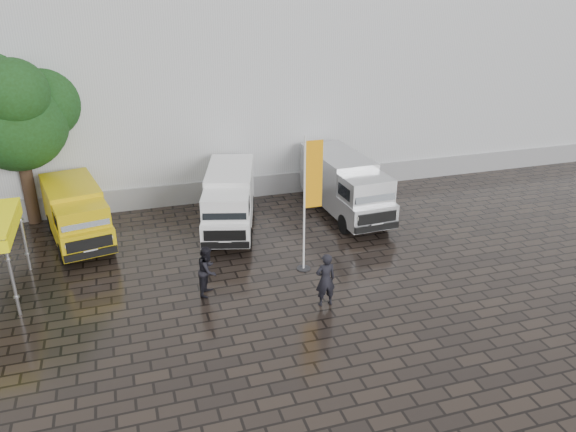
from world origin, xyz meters
The scene contains 11 objects.
ground centered at (0.00, 0.00, 0.00)m, with size 120.00×120.00×0.00m, color black.
exhibition_hall centered at (2.00, 16.00, 6.00)m, with size 44.00×16.00×12.00m, color silver.
hall_plinth centered at (2.00, 7.95, 0.50)m, with size 44.00×0.15×1.00m, color gray.
van_yellow centered at (-8.09, 5.14, 1.12)m, with size 1.87×4.87×2.25m, color gold, non-canonical shape.
van_white centered at (-2.17, 4.70, 1.18)m, with size 1.82×5.46×2.37m, color white, non-canonical shape.
van_silver centered at (2.92, 4.70, 1.26)m, with size 1.94×5.83×2.53m, color #A8A9AC, non-canonical shape.
flagpole centered at (-0.24, 0.41, 2.73)m, with size 0.88×0.50×4.90m.
tree centered at (-10.10, 7.94, 4.62)m, with size 4.01×4.09×7.19m.
wheelie_bin centered at (4.57, 7.48, 0.51)m, with size 0.61×0.61×1.01m, color black.
person_front centered at (-0.54, -2.03, 0.90)m, with size 0.65×0.43×1.79m, color black.
person_tent centered at (-3.94, -0.23, 0.84)m, with size 0.82×0.64×1.69m, color black.
Camera 1 is at (-6.22, -16.32, 9.60)m, focal length 35.00 mm.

